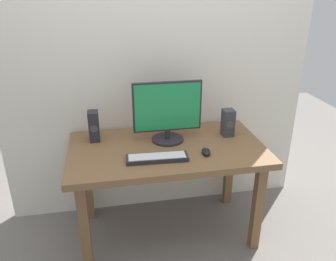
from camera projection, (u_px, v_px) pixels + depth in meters
The scene contains 8 objects.
ground_plane at pixel (167, 230), 2.59m from camera, with size 6.00×6.00×0.00m, color slate.
wall_back at pixel (156, 20), 2.35m from camera, with size 2.35×0.04×3.00m, color silver.
desk at pixel (167, 158), 2.33m from camera, with size 1.32×0.73×0.72m.
monitor at pixel (167, 112), 2.31m from camera, with size 0.48×0.22×0.42m.
keyboard_primary at pixel (157, 158), 2.12m from camera, with size 0.39×0.13×0.03m.
mouse at pixel (206, 152), 2.20m from camera, with size 0.06×0.10×0.03m, color black.
speaker_right at pixel (228, 123), 2.43m from camera, with size 0.08×0.09×0.20m.
speaker_left at pixel (94, 126), 2.35m from camera, with size 0.07×0.10×0.22m.
Camera 1 is at (-0.38, -2.02, 1.74)m, focal length 36.16 mm.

